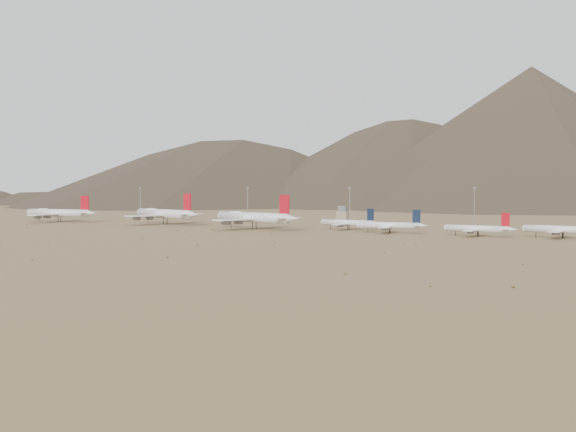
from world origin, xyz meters
The scene contains 15 objects.
ground centered at (0.00, 0.00, 0.00)m, with size 3000.00×3000.00×0.00m, color #9A774F.
mountain_ridge centered at (0.00, 900.00, 150.00)m, with size 4400.00×1000.00×300.00m.
widebody_west centered at (-160.43, 27.85, 6.73)m, with size 65.73×50.58×19.51m.
widebody_centre centered at (-70.26, 38.29, 7.40)m, with size 69.48×55.32×21.45m.
widebody_east centered at (11.91, 19.90, 7.27)m, with size 68.65×54.52×21.08m.
narrowbody_a centered at (66.45, 40.28, 4.23)m, with size 39.50×28.51×13.04m.
narrowbody_b centered at (97.55, 24.23, 4.30)m, with size 39.94×29.04×13.24m.
narrowbody_c centered at (146.09, 20.22, 4.09)m, with size 38.10×27.61×12.60m.
narrowbody_d centered at (186.06, 26.76, 4.46)m, with size 41.44×30.13×13.73m.
control_tower centered at (30.00, 120.00, 5.32)m, with size 8.00×8.00×12.00m.
mast_far_west centered at (-155.41, 114.11, 14.20)m, with size 2.00×0.60×25.70m.
mast_west centered at (-58.59, 131.62, 14.20)m, with size 2.00×0.60×25.70m.
mast_centre centered at (41.46, 104.17, 14.20)m, with size 2.00×0.60×25.70m.
mast_east centered at (121.36, 137.04, 14.20)m, with size 2.00×0.60×25.70m.
desert_scrub centered at (25.87, -82.70, 0.33)m, with size 443.77×171.15×0.97m.
Camera 1 is at (209.17, -318.03, 24.72)m, focal length 40.00 mm.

